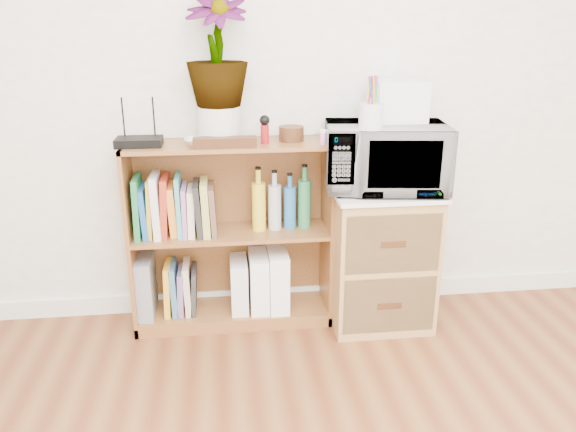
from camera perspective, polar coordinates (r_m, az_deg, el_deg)
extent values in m
cube|color=white|center=(3.18, 0.83, -7.98)|extent=(4.00, 0.02, 0.10)
cube|color=brown|center=(2.85, -5.75, -1.99)|extent=(1.00, 0.30, 0.95)
cube|color=#9E7542|center=(2.93, 9.21, -4.14)|extent=(0.50, 0.45, 0.70)
imported|color=white|center=(2.76, 9.84, 5.91)|extent=(0.62, 0.46, 0.32)
cylinder|color=silver|center=(2.58, 8.39, 9.97)|extent=(0.11, 0.11, 0.12)
cube|color=white|center=(2.82, 11.14, 11.39)|extent=(0.25, 0.20, 0.19)
cube|color=black|center=(2.72, -14.89, 7.30)|extent=(0.21, 0.14, 0.04)
imported|color=white|center=(2.69, -9.11, 7.48)|extent=(0.13, 0.13, 0.03)
cylinder|color=silver|center=(2.72, -6.97, 9.21)|extent=(0.20, 0.20, 0.17)
imported|color=#307937|center=(2.68, -7.26, 16.34)|extent=(0.28, 0.28, 0.51)
cube|color=#331A0E|center=(2.61, -6.43, 7.45)|extent=(0.29, 0.07, 0.05)
cylinder|color=maroon|center=(2.68, -2.37, 8.29)|extent=(0.04, 0.04, 0.09)
cylinder|color=#391D0F|center=(2.74, 0.34, 8.36)|extent=(0.12, 0.12, 0.07)
cube|color=pink|center=(2.67, 4.26, 7.91)|extent=(0.12, 0.04, 0.06)
cube|color=gray|center=(2.98, -14.33, -6.82)|extent=(0.09, 0.25, 0.31)
cube|color=silver|center=(2.95, -4.99, -6.91)|extent=(0.09, 0.22, 0.27)
cube|color=white|center=(2.95, -3.00, -6.60)|extent=(0.09, 0.24, 0.30)
cube|color=white|center=(2.95, -1.05, -6.36)|extent=(0.10, 0.25, 0.31)
cube|color=#1F743E|center=(2.82, -14.96, 0.98)|extent=(0.03, 0.20, 0.30)
cube|color=#1B53A7|center=(2.83, -14.31, 0.51)|extent=(0.04, 0.20, 0.25)
cube|color=gold|center=(2.82, -13.79, 0.91)|extent=(0.03, 0.20, 0.29)
cube|color=silver|center=(2.81, -13.16, 1.16)|extent=(0.04, 0.20, 0.31)
cube|color=#A9301D|center=(2.81, -12.40, 1.01)|extent=(0.05, 0.20, 0.29)
cube|color=orange|center=(2.81, -11.61, 0.63)|extent=(0.05, 0.20, 0.25)
cube|color=teal|center=(2.80, -10.98, 1.14)|extent=(0.03, 0.20, 0.30)
cube|color=#9A689D|center=(2.81, -10.42, 0.65)|extent=(0.02, 0.20, 0.25)
cube|color=beige|center=(2.81, -9.77, 0.54)|extent=(0.04, 0.20, 0.23)
cube|color=#242424|center=(2.80, -9.08, 0.87)|extent=(0.04, 0.20, 0.26)
cube|color=#B1B553|center=(2.80, -8.36, 0.97)|extent=(0.04, 0.20, 0.27)
cube|color=brown|center=(2.80, -7.64, 0.75)|extent=(0.04, 0.20, 0.24)
cylinder|color=yellow|center=(2.79, -3.00, 1.62)|extent=(0.07, 0.07, 0.32)
cylinder|color=#ACBAC3|center=(2.80, -1.35, 1.48)|extent=(0.07, 0.07, 0.29)
cylinder|color=#2465A9|center=(2.82, 0.22, 1.35)|extent=(0.06, 0.06, 0.27)
cylinder|color=#2D7D4A|center=(2.82, 1.74, 1.80)|extent=(0.07, 0.07, 0.32)
cube|color=gold|center=(2.97, -12.09, -7.13)|extent=(0.04, 0.19, 0.27)
cube|color=teal|center=(2.97, -11.45, -7.13)|extent=(0.04, 0.19, 0.26)
cube|color=slate|center=(2.98, -10.79, -7.40)|extent=(0.04, 0.19, 0.23)
cube|color=beige|center=(2.97, -10.14, -7.10)|extent=(0.04, 0.19, 0.26)
cube|color=#292929|center=(2.97, -9.51, -7.33)|extent=(0.04, 0.19, 0.23)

